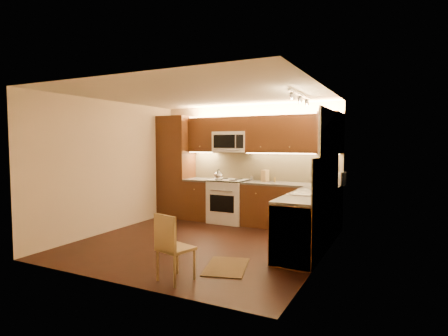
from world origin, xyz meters
The scene contains 37 objects.
floor centered at (0.00, 0.00, 0.00)m, with size 4.00×4.00×0.01m, color black.
ceiling centered at (0.00, 0.00, 2.50)m, with size 4.00×4.00×0.01m, color beige.
wall_back centered at (0.00, 2.00, 1.25)m, with size 4.00×0.01×2.50m, color beige.
wall_front centered at (0.00, -2.00, 1.25)m, with size 4.00×0.01×2.50m, color beige.
wall_left centered at (-2.00, 0.00, 1.25)m, with size 0.01×4.00×2.50m, color beige.
wall_right centered at (2.00, 0.00, 1.25)m, with size 0.01×4.00×2.50m, color beige.
pantry centered at (-1.65, 1.70, 1.15)m, with size 0.70×0.60×2.30m, color #3F1D0D.
base_cab_back_left centered at (-0.99, 1.70, 0.43)m, with size 0.62×0.60×0.86m, color #3F1D0D.
counter_back_left centered at (-0.99, 1.70, 0.88)m, with size 0.62×0.60×0.04m, color #3A3735.
base_cab_back_right centered at (1.04, 1.70, 0.43)m, with size 1.92×0.60×0.86m, color #3F1D0D.
counter_back_right centered at (1.04, 1.70, 0.88)m, with size 1.92×0.60×0.04m, color #3A3735.
base_cab_right centered at (1.70, 0.40, 0.43)m, with size 0.60×2.00×0.86m, color #3F1D0D.
counter_right centered at (1.70, 0.40, 0.88)m, with size 0.60×2.00×0.04m, color #3A3735.
dishwasher centered at (1.70, -0.30, 0.43)m, with size 0.58×0.60×0.84m, color silver.
backsplash_back centered at (0.35, 1.99, 1.20)m, with size 3.30×0.02×0.60m, color tan.
backsplash_right centered at (1.99, 0.40, 1.20)m, with size 0.02×2.00×0.60m, color tan.
upper_cab_back_left centered at (-0.99, 1.82, 1.88)m, with size 0.62×0.35×0.75m, color #3F1D0D.
upper_cab_back_right centered at (1.04, 1.82, 1.88)m, with size 1.92×0.35×0.75m, color #3F1D0D.
upper_cab_bridge centered at (-0.30, 1.82, 2.09)m, with size 0.76×0.35×0.31m, color #3F1D0D.
upper_cab_right_corner centered at (1.82, 1.40, 1.88)m, with size 0.35×0.50×0.75m, color #3F1D0D.
stove centered at (-0.30, 1.68, 0.46)m, with size 0.76×0.65×0.92m, color silver, non-canonical shape.
microwave centered at (-0.30, 1.81, 1.72)m, with size 0.76×0.38×0.44m, color silver, non-canonical shape.
window_frame centered at (1.99, 0.55, 1.60)m, with size 0.03×1.44×1.24m, color silver.
window_blinds centered at (1.97, 0.55, 1.60)m, with size 0.02×1.36×1.16m, color silver.
sink centered at (1.70, 0.55, 0.98)m, with size 0.52×0.86×0.15m, color silver, non-canonical shape.
faucet centered at (1.88, 0.55, 1.05)m, with size 0.20×0.04×0.30m, color silver, non-canonical shape.
track_light_bar centered at (1.55, 0.40, 2.46)m, with size 0.04×1.20×0.03m, color silver.
kettle centered at (-0.44, 1.47, 1.04)m, with size 0.20×0.20×0.23m, color silver, non-canonical shape.
toaster_oven centered at (1.85, 1.84, 1.03)m, with size 0.42×0.31×0.25m, color silver.
knife_block centered at (0.46, 1.86, 1.02)m, with size 0.11×0.17×0.24m, color #A6884B.
spice_jar_a centered at (0.14, 1.94, 0.95)m, with size 0.05×0.05×0.09m, color silver.
spice_jar_b centered at (0.14, 1.88, 0.95)m, with size 0.04×0.04×0.10m, color brown.
spice_jar_c centered at (0.14, 1.88, 0.95)m, with size 0.04×0.04×0.10m, color silver.
spice_jar_d centered at (0.67, 1.83, 0.95)m, with size 0.04×0.04×0.09m, color olive.
soap_bottle centered at (1.91, 1.14, 1.01)m, with size 0.10×0.10×0.22m, color white.
rug centered at (0.91, -0.90, 0.01)m, with size 0.54×0.81×0.01m, color black.
dining_chair centered at (0.56, -1.60, 0.42)m, with size 0.37×0.37×0.85m, color #A6884B, non-canonical shape.
Camera 1 is at (3.06, -5.28, 1.71)m, focal length 29.24 mm.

